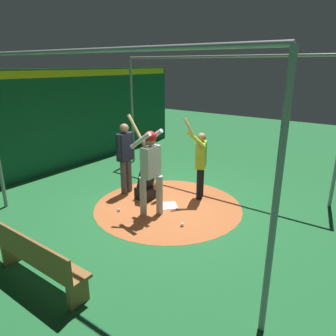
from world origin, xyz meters
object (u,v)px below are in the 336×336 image
object	(u,v)px
home_plate	(168,206)
catcher	(147,184)
visitor	(201,161)
umpire	(125,154)
baseball_1	(182,224)
bench	(36,258)
batter	(150,165)
baseball_0	(119,210)

from	to	relation	value
home_plate	catcher	bearing A→B (deg)	176.58
catcher	visitor	xyz separation A→B (m)	(1.01, 0.84, 0.57)
umpire	baseball_1	size ratio (longest dim) A/B	24.44
home_plate	bench	size ratio (longest dim) A/B	0.22
batter	visitor	world-z (taller)	batter
home_plate	baseball_1	distance (m)	1.02
umpire	visitor	world-z (taller)	visitor
bench	umpire	bearing A→B (deg)	112.20
home_plate	umpire	bearing A→B (deg)	177.12
home_plate	batter	xyz separation A→B (m)	(-0.06, -0.56, 1.15)
umpire	visitor	size ratio (longest dim) A/B	0.89
umpire	home_plate	bearing A→B (deg)	-2.88
home_plate	bench	distance (m)	3.41
catcher	baseball_1	bearing A→B (deg)	-24.04
home_plate	catcher	xyz separation A→B (m)	(-0.67, 0.04, 0.38)
visitor	baseball_1	distance (m)	1.81
catcher	bench	size ratio (longest dim) A/B	0.51
catcher	umpire	world-z (taller)	umpire
home_plate	visitor	xyz separation A→B (m)	(0.34, 0.88, 0.95)
home_plate	catcher	distance (m)	0.77
umpire	baseball_1	bearing A→B (deg)	-17.44
home_plate	baseball_0	distance (m)	1.16
umpire	baseball_1	xyz separation A→B (m)	(2.19, -0.69, -0.98)
home_plate	bench	world-z (taller)	bench
batter	bench	size ratio (longest dim) A/B	1.14
catcher	visitor	distance (m)	1.43
home_plate	baseball_0	world-z (taller)	baseball_0
home_plate	catcher	world-z (taller)	catcher
batter	baseball_1	size ratio (longest dim) A/B	29.87
batter	baseball_1	bearing A→B (deg)	-3.66
bench	baseball_0	bearing A→B (deg)	107.19
catcher	umpire	distance (m)	0.95
visitor	umpire	bearing A→B (deg)	-176.37
bench	home_plate	bearing A→B (deg)	90.44
umpire	baseball_1	world-z (taller)	umpire
bench	catcher	bearing A→B (deg)	101.49
home_plate	batter	bearing A→B (deg)	-95.81
baseball_0	baseball_1	size ratio (longest dim) A/B	1.00
catcher	baseball_0	world-z (taller)	catcher
visitor	baseball_0	size ratio (longest dim) A/B	27.35
batter	baseball_0	distance (m)	1.35
umpire	baseball_1	distance (m)	2.50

